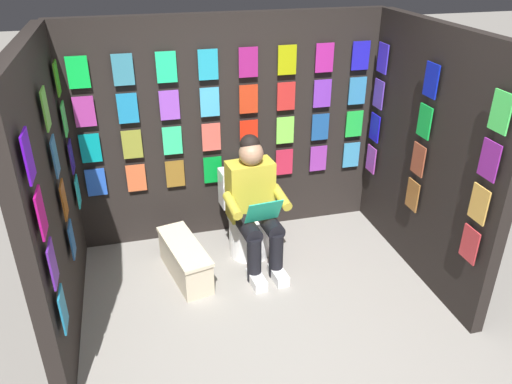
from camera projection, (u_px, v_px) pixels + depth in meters
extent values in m
plane|color=gray|center=(291.00, 371.00, 3.43)|extent=(30.00, 30.00, 0.00)
cube|color=black|center=(228.00, 130.00, 4.65)|extent=(2.94, 0.10, 2.09)
cube|color=blue|center=(96.00, 182.00, 4.46)|extent=(0.17, 0.01, 0.26)
cube|color=#E06135|center=(136.00, 178.00, 4.54)|extent=(0.17, 0.01, 0.26)
cube|color=olive|center=(175.00, 174.00, 4.62)|extent=(0.17, 0.01, 0.26)
cube|color=#07962E|center=(213.00, 170.00, 4.70)|extent=(0.17, 0.01, 0.26)
cube|color=#14C5B9|center=(249.00, 166.00, 4.78)|extent=(0.17, 0.01, 0.26)
cube|color=#C92340|center=(284.00, 162.00, 4.86)|extent=(0.17, 0.01, 0.26)
cube|color=purple|center=(318.00, 159.00, 4.93)|extent=(0.17, 0.01, 0.26)
cube|color=#3B94C2|center=(351.00, 155.00, 5.01)|extent=(0.17, 0.01, 0.26)
cube|color=#08999C|center=(90.00, 148.00, 4.31)|extent=(0.17, 0.01, 0.26)
cube|color=olive|center=(132.00, 144.00, 4.39)|extent=(0.17, 0.01, 0.26)
cube|color=#32E08A|center=(172.00, 141.00, 4.47)|extent=(0.17, 0.01, 0.26)
cube|color=#E05A4D|center=(211.00, 137.00, 4.55)|extent=(0.17, 0.01, 0.26)
cube|color=red|center=(249.00, 134.00, 4.62)|extent=(0.17, 0.01, 0.26)
cube|color=#83EF4D|center=(285.00, 130.00, 4.70)|extent=(0.17, 0.01, 0.26)
cube|color=#1D5198|center=(320.00, 127.00, 4.78)|extent=(0.17, 0.01, 0.26)
cube|color=green|center=(354.00, 124.00, 4.86)|extent=(0.17, 0.01, 0.26)
cube|color=#AA3391|center=(84.00, 112.00, 4.16)|extent=(0.17, 0.01, 0.26)
cube|color=#1C87C1|center=(128.00, 108.00, 4.24)|extent=(0.17, 0.01, 0.26)
cube|color=purple|center=(170.00, 105.00, 4.31)|extent=(0.17, 0.01, 0.26)
cube|color=#43B0E1|center=(210.00, 102.00, 4.39)|extent=(0.17, 0.01, 0.26)
cube|color=red|center=(249.00, 99.00, 4.47)|extent=(0.17, 0.01, 0.26)
cube|color=red|center=(286.00, 96.00, 4.55)|extent=(0.17, 0.01, 0.26)
cube|color=purple|center=(322.00, 94.00, 4.63)|extent=(0.17, 0.01, 0.26)
cube|color=teal|center=(357.00, 91.00, 4.71)|extent=(0.17, 0.01, 0.26)
cube|color=#0FCD42|center=(78.00, 72.00, 4.01)|extent=(0.17, 0.01, 0.26)
cube|color=teal|center=(123.00, 70.00, 4.08)|extent=(0.17, 0.01, 0.26)
cube|color=#1FE28C|center=(166.00, 67.00, 4.16)|extent=(0.17, 0.01, 0.26)
cube|color=#21A4C4|center=(208.00, 65.00, 4.24)|extent=(0.17, 0.01, 0.26)
cube|color=#9C1C6F|center=(248.00, 62.00, 4.32)|extent=(0.17, 0.01, 0.26)
cube|color=#A9B00C|center=(287.00, 60.00, 4.40)|extent=(0.17, 0.01, 0.26)
cube|color=#B2238D|center=(325.00, 58.00, 4.48)|extent=(0.17, 0.01, 0.26)
cube|color=#211CC7|center=(361.00, 56.00, 4.56)|extent=(0.17, 0.01, 0.26)
cube|color=black|center=(428.00, 156.00, 4.10)|extent=(0.10, 1.93, 2.09)
cube|color=purple|center=(371.00, 159.00, 4.92)|extent=(0.01, 0.17, 0.26)
cube|color=#A0642D|center=(412.00, 195.00, 4.25)|extent=(0.01, 0.17, 0.26)
cube|color=#C63137|center=(470.00, 244.00, 3.57)|extent=(0.01, 0.17, 0.26)
cube|color=#1B14DE|center=(375.00, 128.00, 4.77)|extent=(0.01, 0.17, 0.26)
cube|color=#9C492F|center=(418.00, 160.00, 4.09)|extent=(0.01, 0.17, 0.26)
cube|color=gold|center=(479.00, 204.00, 3.42)|extent=(0.01, 0.17, 0.26)
cube|color=#623ABE|center=(379.00, 94.00, 4.62)|extent=(0.01, 0.17, 0.26)
cube|color=green|center=(425.00, 121.00, 3.94)|extent=(0.01, 0.17, 0.26)
cube|color=purple|center=(489.00, 160.00, 3.27)|extent=(0.01, 0.17, 0.26)
cube|color=#3E2DDC|center=(383.00, 58.00, 4.46)|extent=(0.01, 0.17, 0.26)
cube|color=#0E1FC1|center=(431.00, 80.00, 3.79)|extent=(0.01, 0.17, 0.26)
cube|color=#47E65C|center=(501.00, 112.00, 3.12)|extent=(0.01, 0.17, 0.26)
cube|color=black|center=(50.00, 198.00, 3.45)|extent=(0.10, 1.93, 2.09)
cube|color=teal|center=(63.00, 309.00, 2.95)|extent=(0.01, 0.17, 0.26)
cube|color=#225798|center=(72.00, 239.00, 3.63)|extent=(0.01, 0.17, 0.26)
cube|color=#2DD4D5|center=(78.00, 192.00, 4.30)|extent=(0.01, 0.17, 0.26)
cube|color=#551F96|center=(53.00, 264.00, 2.80)|extent=(0.01, 0.17, 0.26)
cube|color=#8E4915|center=(64.00, 200.00, 3.48)|extent=(0.01, 0.17, 0.26)
cube|color=#341A95|center=(72.00, 157.00, 4.15)|extent=(0.01, 0.17, 0.26)
cube|color=#A90D6E|center=(41.00, 213.00, 2.65)|extent=(0.01, 0.17, 0.26)
cube|color=#2B5D91|center=(55.00, 156.00, 3.32)|extent=(0.01, 0.17, 0.26)
cube|color=#43E55C|center=(65.00, 119.00, 4.00)|extent=(0.01, 0.17, 0.26)
cube|color=#4D0BB5|center=(28.00, 156.00, 2.50)|extent=(0.01, 0.17, 0.26)
cube|color=#5AAC35|center=(46.00, 109.00, 3.17)|extent=(0.01, 0.17, 0.26)
cube|color=#3F9219|center=(57.00, 78.00, 3.85)|extent=(0.01, 0.17, 0.26)
cylinder|color=white|center=(250.00, 234.00, 4.61)|extent=(0.38, 0.38, 0.40)
cylinder|color=white|center=(249.00, 215.00, 4.51)|extent=(0.41, 0.41, 0.02)
cube|color=white|center=(240.00, 186.00, 4.65)|extent=(0.40, 0.22, 0.36)
cylinder|color=white|center=(243.00, 190.00, 4.57)|extent=(0.39, 0.11, 0.39)
cube|color=gold|center=(250.00, 189.00, 4.36)|extent=(0.42, 0.26, 0.52)
sphere|color=tan|center=(251.00, 153.00, 4.17)|extent=(0.21, 0.21, 0.21)
sphere|color=black|center=(250.00, 144.00, 4.16)|extent=(0.17, 0.17, 0.17)
cylinder|color=black|center=(269.00, 222.00, 4.33)|extent=(0.19, 0.41, 0.15)
cylinder|color=black|center=(247.00, 227.00, 4.27)|extent=(0.19, 0.41, 0.15)
cylinder|color=black|center=(276.00, 255.00, 4.29)|extent=(0.12, 0.12, 0.42)
cylinder|color=black|center=(254.00, 260.00, 4.23)|extent=(0.12, 0.12, 0.42)
cube|color=white|center=(278.00, 275.00, 4.32)|extent=(0.13, 0.27, 0.09)
cube|color=white|center=(257.00, 280.00, 4.25)|extent=(0.13, 0.27, 0.09)
cylinder|color=gold|center=(281.00, 197.00, 4.29)|extent=(0.11, 0.32, 0.13)
cylinder|color=gold|center=(232.00, 206.00, 4.15)|extent=(0.11, 0.32, 0.13)
cube|color=#23C696|center=(264.00, 212.00, 4.09)|extent=(0.31, 0.16, 0.23)
cube|color=beige|center=(185.00, 261.00, 4.32)|extent=(0.39, 0.76, 0.29)
cube|color=beige|center=(184.00, 246.00, 4.25)|extent=(0.41, 0.80, 0.03)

